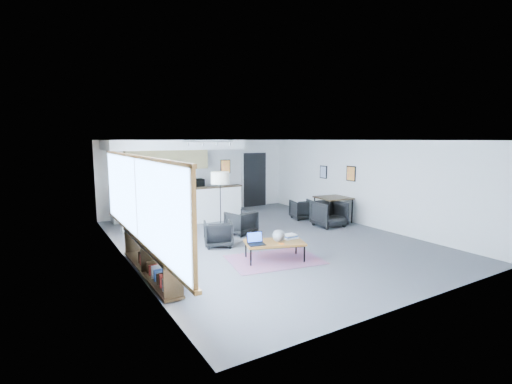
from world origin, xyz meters
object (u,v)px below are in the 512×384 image
armchair_left (218,232)px  book_stack (290,236)px  dining_table (333,199)px  dining_chair_near (329,215)px  armchair_right (241,221)px  dining_chair_far (302,210)px  microwave (196,183)px  floor_lamp (220,180)px  coffee_table (275,243)px  ceramic_pot (279,236)px  laptop (256,241)px

armchair_left → book_stack: bearing=143.7°
armchair_left → dining_table: size_ratio=0.67×
dining_chair_near → armchair_left: bearing=-175.4°
armchair_right → dining_chair_far: bearing=179.9°
dining_chair_near → microwave: microwave is taller
floor_lamp → dining_chair_far: (3.20, 0.45, -1.22)m
coffee_table → ceramic_pot: bearing=-22.0°
book_stack → dining_chair_near: bearing=32.2°
dining_chair_far → microwave: bearing=-30.7°
coffee_table → dining_chair_near: (3.16, 1.76, -0.02)m
dining_table → dining_chair_near: bearing=-141.3°
coffee_table → dining_chair_far: 4.40m
laptop → armchair_left: (-0.15, 1.54, -0.14)m
book_stack → armchair_left: (-1.04, 1.56, -0.11)m
laptop → floor_lamp: size_ratio=0.23×
coffee_table → armchair_left: bearing=129.9°
laptop → ceramic_pot: 0.53m
armchair_right → microwave: bearing=-104.3°
armchair_left → ceramic_pot: bearing=131.9°
dining_chair_near → dining_chair_far: dining_chair_near is taller
book_stack → armchair_left: size_ratio=0.46×
dining_table → dining_chair_far: bearing=123.6°
armchair_right → armchair_left: bearing=21.4°
ceramic_pot → floor_lamp: floor_lamp is taller
laptop → dining_table: bearing=39.2°
book_stack → dining_chair_far: (2.71, 3.02, -0.16)m
dining_table → coffee_table: bearing=-149.3°
book_stack → armchair_left: bearing=123.7°
armchair_right → book_stack: bearing=74.9°
armchair_left → laptop: bearing=115.6°
laptop → ceramic_pot: bearing=-0.9°
armchair_left → dining_chair_far: bearing=-138.8°
laptop → dining_chair_far: (3.60, 3.00, -0.19)m
coffee_table → ceramic_pot: (0.07, -0.06, 0.17)m
armchair_right → microwave: (-0.01, 3.31, 0.76)m
laptop → dining_chair_far: 4.69m
armchair_right → dining_chair_near: (2.70, -0.61, 0.01)m
dining_chair_far → dining_table: bearing=137.1°
armchair_left → dining_table: 4.38m
ceramic_pot → coffee_table: bearing=138.6°
floor_lamp → dining_chair_near: 3.52m
ceramic_pot → dining_table: dining_table is taller
armchair_right → ceramic_pot: bearing=66.3°
armchair_right → dining_chair_near: dining_chair_near is taller
ceramic_pot → book_stack: bearing=15.7°
dining_table → microwave: (-3.27, 3.48, 0.39)m
ceramic_pot → dining_chair_near: 3.60m
dining_chair_far → armchair_left: bearing=34.7°
laptop → book_stack: laptop is taller
laptop → armchair_left: bearing=107.6°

